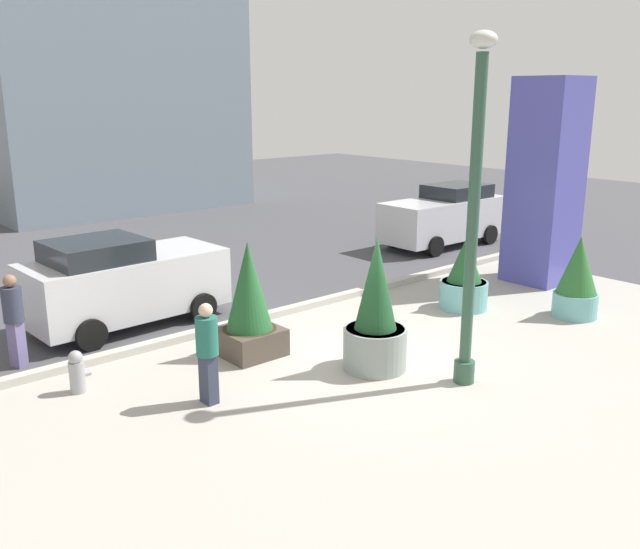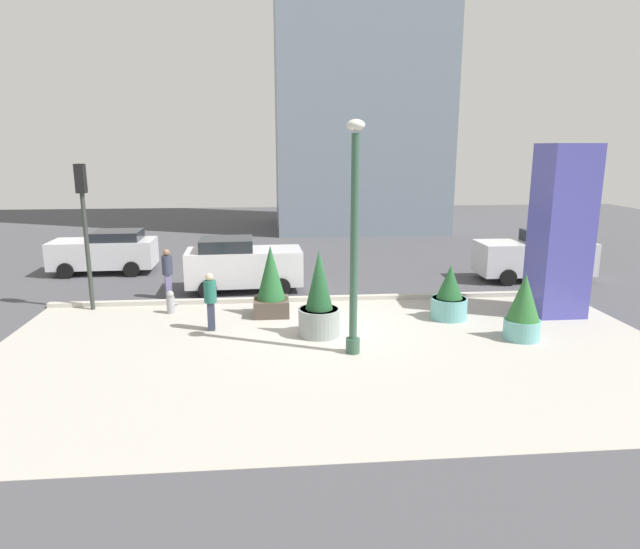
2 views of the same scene
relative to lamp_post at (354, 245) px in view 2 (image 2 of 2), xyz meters
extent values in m
plane|color=#47474C|center=(-0.46, 5.91, -2.84)|extent=(60.00, 60.00, 0.00)
cube|color=#ADA89E|center=(-0.46, -0.09, -2.84)|extent=(18.00, 10.00, 0.02)
cube|color=#B7B2A8|center=(-0.46, 5.03, -2.76)|extent=(18.00, 0.24, 0.16)
cylinder|color=#335642|center=(0.00, 0.00, -2.64)|extent=(0.36, 0.36, 0.40)
cylinder|color=#335642|center=(0.00, 0.00, -0.08)|extent=(0.20, 0.20, 5.52)
ellipsoid|color=silver|center=(0.00, 0.00, 2.86)|extent=(0.44, 0.44, 0.28)
cube|color=#4C4CAD|center=(6.91, 2.89, -0.19)|extent=(1.49, 1.49, 5.31)
cylinder|color=gray|center=(-0.74, 1.46, -2.45)|extent=(1.16, 1.16, 0.78)
cylinder|color=#382819|center=(-0.74, 1.46, -2.08)|extent=(1.07, 1.07, 0.04)
cone|color=#1E4C28|center=(-0.74, 1.46, -1.22)|extent=(0.77, 0.77, 1.69)
cube|color=#4C4238|center=(-2.07, 3.52, -2.58)|extent=(1.10, 1.10, 0.53)
cylinder|color=#382819|center=(-2.07, 3.52, -2.33)|extent=(1.04, 1.04, 0.04)
cone|color=#235B2D|center=(-2.07, 3.52, -1.46)|extent=(0.89, 0.89, 1.70)
cylinder|color=#6BB2B2|center=(3.40, 2.66, -2.51)|extent=(1.12, 1.12, 0.66)
cylinder|color=#382819|center=(3.40, 2.66, -2.20)|extent=(1.03, 1.03, 0.04)
cone|color=#235B2D|center=(3.40, 2.66, -1.67)|extent=(0.80, 0.80, 1.02)
cylinder|color=#6BB2B2|center=(4.81, 0.63, -2.56)|extent=(0.98, 0.98, 0.56)
cylinder|color=#382819|center=(4.81, 0.63, -2.30)|extent=(0.91, 0.91, 0.04)
cone|color=#2D6B33|center=(4.81, 0.63, -1.63)|extent=(0.89, 0.89, 1.29)
cylinder|color=#99999E|center=(-5.28, 3.99, -2.57)|extent=(0.26, 0.26, 0.55)
sphere|color=#99999E|center=(-5.28, 3.99, -2.21)|extent=(0.24, 0.24, 0.24)
cylinder|color=#99999E|center=(-5.11, 3.99, -2.54)|extent=(0.12, 0.10, 0.10)
cylinder|color=#333833|center=(-7.90, 4.66, -0.95)|extent=(0.14, 0.14, 3.80)
cube|color=black|center=(-7.90, 4.66, 1.40)|extent=(0.28, 0.32, 0.90)
sphere|color=yellow|center=(-7.90, 4.83, 1.40)|extent=(0.18, 0.18, 0.18)
cube|color=silver|center=(-9.07, 10.28, -2.01)|extent=(4.23, 1.97, 1.12)
cube|color=#1E2328|center=(-8.44, 10.29, -1.26)|extent=(1.92, 1.70, 0.38)
cylinder|color=black|center=(-10.34, 9.31, -2.52)|extent=(0.64, 0.23, 0.64)
cylinder|color=black|center=(-10.39, 11.19, -2.52)|extent=(0.64, 0.23, 0.64)
cylinder|color=black|center=(-7.75, 9.37, -2.52)|extent=(0.64, 0.23, 0.64)
cylinder|color=black|center=(-7.79, 11.25, -2.52)|extent=(0.64, 0.23, 0.64)
cube|color=silver|center=(8.38, 7.40, -1.94)|extent=(4.50, 1.78, 1.26)
cube|color=#1E2328|center=(9.05, 7.40, -1.09)|extent=(2.03, 1.56, 0.44)
cylinder|color=black|center=(6.99, 6.53, -2.52)|extent=(0.64, 0.22, 0.64)
cylinder|color=black|center=(6.99, 8.29, -2.52)|extent=(0.64, 0.22, 0.64)
cylinder|color=black|center=(9.77, 6.52, -2.52)|extent=(0.64, 0.22, 0.64)
cylinder|color=black|center=(9.78, 8.28, -2.52)|extent=(0.64, 0.22, 0.64)
cube|color=silver|center=(-3.04, 6.75, -1.94)|extent=(4.27, 2.04, 1.25)
cube|color=#1E2328|center=(-3.67, 6.73, -1.10)|extent=(1.95, 1.72, 0.44)
cylinder|color=black|center=(-1.77, 7.74, -2.52)|extent=(0.65, 0.25, 0.64)
cylinder|color=black|center=(-1.70, 5.87, -2.52)|extent=(0.65, 0.25, 0.64)
cylinder|color=black|center=(-4.37, 7.64, -2.52)|extent=(0.65, 0.25, 0.64)
cylinder|color=black|center=(-4.30, 5.77, -2.52)|extent=(0.65, 0.25, 0.64)
cube|color=#33384C|center=(-3.82, 2.19, -2.42)|extent=(0.21, 0.29, 0.84)
cylinder|color=#236656|center=(-3.82, 2.19, -1.68)|extent=(0.37, 0.37, 0.63)
sphere|color=beige|center=(-3.82, 2.19, -1.25)|extent=(0.23, 0.23, 0.23)
cube|color=slate|center=(-5.65, 5.83, -2.41)|extent=(0.28, 0.33, 0.87)
cylinder|color=#33384C|center=(-5.65, 5.83, -1.65)|extent=(0.45, 0.45, 0.65)
sphere|color=#8C664C|center=(-5.65, 5.83, -1.20)|extent=(0.24, 0.24, 0.24)
camera|label=1|loc=(-9.15, -6.77, 2.07)|focal=38.45mm
camera|label=2|loc=(-2.07, -13.36, 2.36)|focal=31.09mm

